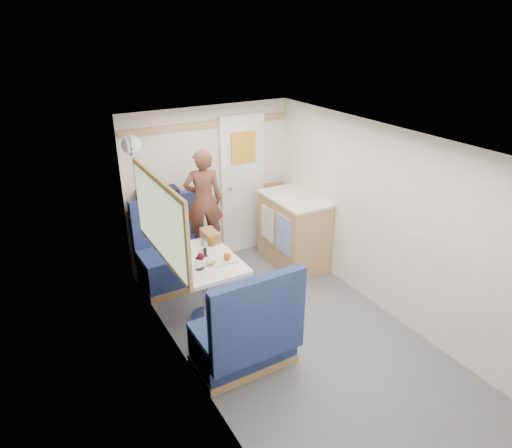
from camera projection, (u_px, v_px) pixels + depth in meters
floor at (312, 351)px, 4.41m from camera, size 4.50×4.50×0.00m
ceiling at (325, 149)px, 3.58m from camera, size 4.50×4.50×0.00m
wall_back at (210, 186)px, 5.77m from camera, size 2.20×0.02×2.00m
wall_left at (202, 295)px, 3.50m from camera, size 0.02×4.50×2.00m
wall_right at (407, 233)px, 4.50m from camera, size 0.02×4.50×2.00m
oak_trim_low at (211, 197)px, 5.82m from camera, size 2.15×0.02×0.08m
oak_trim_high at (208, 124)px, 5.44m from camera, size 2.15×0.02×0.08m
side_window at (159, 219)px, 4.19m from camera, size 0.04×1.30×0.72m
rear_door at (243, 183)px, 5.96m from camera, size 0.62×0.12×1.86m
dinette_table at (205, 272)px, 4.67m from camera, size 0.62×0.92×0.72m
bench_far at (177, 259)px, 5.46m from camera, size 0.90×0.59×1.05m
bench_near at (246, 340)px, 4.10m from camera, size 0.90×0.59×1.05m
ledge at (166, 207)px, 5.43m from camera, size 0.90×0.14×0.04m
dome_light at (131, 145)px, 4.68m from camera, size 0.20×0.20×0.20m
galley_counter at (293, 230)px, 5.81m from camera, size 0.57×0.92×0.92m
person at (203, 200)px, 5.17m from camera, size 0.50×0.40×1.20m
duffel_bag at (158, 198)px, 5.34m from camera, size 0.48×0.25×0.22m
tray at (222, 257)px, 4.62m from camera, size 0.30×0.37×0.02m
orange_fruit at (227, 256)px, 4.54m from camera, size 0.07×0.07×0.07m
cheese_block at (211, 261)px, 4.49m from camera, size 0.11×0.08×0.03m
wine_glass at (201, 257)px, 4.38m from camera, size 0.08×0.08×0.17m
tumbler_left at (199, 264)px, 4.39m from camera, size 0.07×0.07×0.12m
tumbler_mid at (186, 251)px, 4.64m from camera, size 0.07×0.07×0.11m
tumbler_right at (204, 246)px, 4.75m from camera, size 0.07×0.07×0.11m
beer_glass at (212, 241)px, 4.85m from camera, size 0.06×0.06×0.10m
pepper_grinder at (205, 252)px, 4.64m from camera, size 0.03×0.03×0.09m
salt_grinder at (191, 253)px, 4.63m from camera, size 0.04×0.04×0.09m
bread_loaf at (210, 236)px, 4.97m from camera, size 0.16×0.27×0.11m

